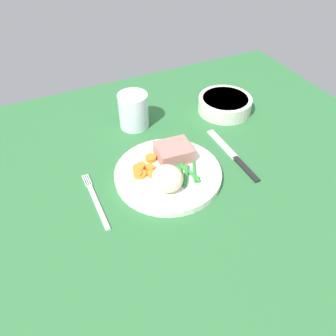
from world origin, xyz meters
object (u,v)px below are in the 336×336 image
dinner_plate (168,174)px  fork (96,201)px  knife (233,156)px  meat_portion (174,152)px  salad_bowl (225,104)px  water_glass (134,113)px

dinner_plate → fork: size_ratio=1.42×
knife → meat_portion: bearing=161.1°
fork → salad_bowl: (42.00, 17.53, 2.09)cm
fork → salad_bowl: bearing=26.0°
salad_bowl → knife: bearing=-115.9°
fork → knife: knife is taller
dinner_plate → meat_portion: meat_portion is taller
water_glass → fork: bearing=-128.1°
fork → water_glass: 27.77cm
meat_portion → dinner_plate: bearing=-130.6°
water_glass → salad_bowl: bearing=-9.4°
meat_portion → fork: (-19.73, -3.96, -3.04)cm
meat_portion → salad_bowl: 26.10cm
meat_portion → knife: (13.74, -3.99, -3.04)cm
knife → salad_bowl: (8.53, 17.56, 2.09)cm
water_glass → salad_bowl: size_ratio=0.63×
fork → knife: size_ratio=0.81×
meat_portion → water_glass: 17.92cm
dinner_plate → meat_portion: size_ratio=3.06×
meat_portion → fork: meat_portion is taller
dinner_plate → salad_bowl: 30.79cm
dinner_plate → salad_bowl: salad_bowl is taller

